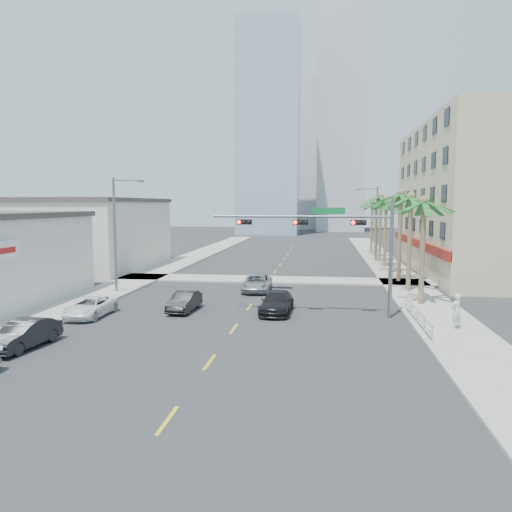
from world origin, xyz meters
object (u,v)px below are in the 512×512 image
Objects in this scene: car_parked_mid at (24,334)px; car_lane_left at (184,301)px; car_lane_right at (277,302)px; car_parked_far at (90,307)px; pedestrian at (456,311)px; car_lane_center at (257,283)px; traffic_signal_mast at (338,235)px.

car_lane_left is at bearing 66.20° from car_parked_mid.
car_parked_mid is at bearing -138.25° from car_lane_right.
car_lane_left is at bearing 24.68° from car_parked_far.
car_parked_far is 21.61m from pedestrian.
pedestrian is (21.60, -0.62, 0.51)m from car_parked_far.
car_lane_left is 16.51m from pedestrian.
car_lane_left is 8.81m from car_lane_center.
car_lane_left is at bearing -116.67° from car_lane_center.
car_parked_mid is 0.87× the size of car_lane_center.
traffic_signal_mast is 2.34× the size of car_lane_center.
traffic_signal_mast is 18.20m from car_parked_mid.
traffic_signal_mast reaches higher than car_lane_right.
car_lane_left is (5.37, 9.27, -0.05)m from car_parked_mid.
car_parked_far is 1.14× the size of car_lane_left.
car_lane_right is at bearing 46.20° from car_parked_mid.
traffic_signal_mast is at bearing -65.70° from pedestrian.
car_parked_mid is at bearing -119.56° from car_lane_center.
pedestrian reaches higher than car_lane_left.
car_lane_left is 1.99× the size of pedestrian.
pedestrian is at bearing -7.96° from car_lane_left.
car_lane_center is (-6.11, 8.24, -4.40)m from traffic_signal_mast.
car_lane_right reaches higher than car_parked_far.
car_parked_mid is 19.50m from car_lane_center.
pedestrian is at bearing -15.94° from car_lane_right.
traffic_signal_mast is 2.37× the size of car_lane_right.
car_lane_right is 10.72m from pedestrian.
car_lane_right is at bearing 13.83° from car_parked_far.
car_lane_right is (2.32, -7.73, 0.02)m from car_lane_center.
car_lane_left is 0.81× the size of car_lane_center.
car_lane_center reaches higher than car_parked_far.
pedestrian reaches higher than car_parked_mid.
pedestrian is at bearing -43.14° from car_lane_center.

